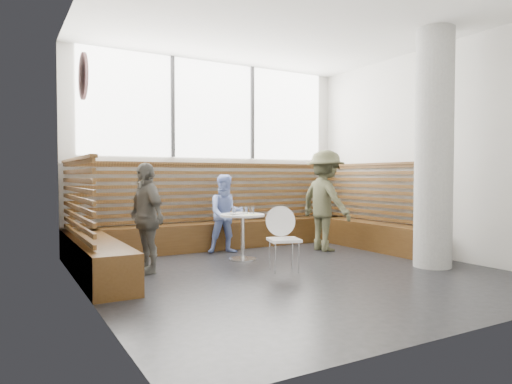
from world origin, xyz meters
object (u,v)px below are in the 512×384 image
concrete_column (434,149)px  adult_man (325,201)px  cafe_chair (281,233)px  child_back (226,214)px  cafe_table (243,227)px  child_left (146,218)px

concrete_column → adult_man: bearing=103.2°
cafe_chair → child_back: size_ratio=0.67×
cafe_table → adult_man: bearing=2.9°
adult_man → child_back: 1.65m
cafe_chair → child_left: 1.75m
concrete_column → child_back: bearing=129.5°
child_back → child_left: size_ratio=0.90×
concrete_column → cafe_chair: size_ratio=3.83×
concrete_column → cafe_table: bearing=139.4°
cafe_table → adult_man: 1.63m
child_back → cafe_table: bearing=-80.5°
cafe_chair → child_back: bearing=107.7°
cafe_table → child_back: child_back is taller
concrete_column → adult_man: (-0.42, 1.80, -0.77)m
cafe_table → child_left: 1.51m
adult_man → child_left: size_ratio=1.18×
cafe_table → cafe_chair: 0.93m
cafe_chair → child_back: 1.58m
adult_man → child_left: (-3.07, -0.25, -0.13)m
concrete_column → adult_man: concrete_column is taller
child_back → adult_man: bearing=-6.5°
cafe_table → child_left: (-1.48, -0.17, 0.22)m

